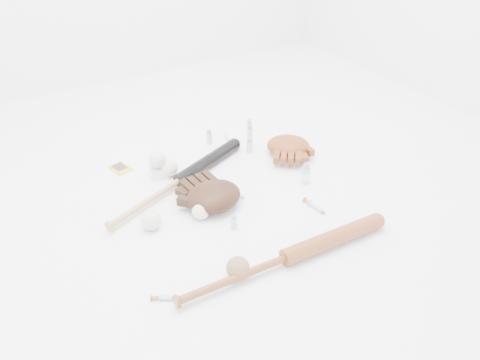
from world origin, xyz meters
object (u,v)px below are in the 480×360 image
bat_wood (286,257)px  glove_dark (213,196)px  pedestal (159,171)px  bat_dark (179,180)px

bat_wood → glove_dark: bearing=99.7°
bat_wood → pedestal: bat_wood is taller
bat_dark → pedestal: (-0.04, 0.13, -0.01)m
bat_dark → pedestal: 0.13m
glove_dark → bat_dark: bearing=101.9°
bat_dark → bat_wood: bat_wood is taller
bat_dark → bat_wood: 0.64m
bat_dark → glove_dark: 0.21m
glove_dark → pedestal: bearing=103.0°
pedestal → glove_dark: bearing=-72.9°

